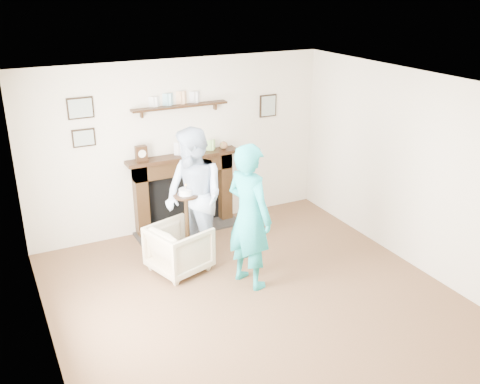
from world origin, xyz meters
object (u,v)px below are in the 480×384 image
at_px(man, 196,259).
at_px(woman, 249,282).
at_px(pedestal_table, 187,214).
at_px(armchair, 180,270).

relative_size(man, woman, 1.00).
xyz_separation_m(woman, pedestal_table, (-0.45, 0.90, 0.66)).
relative_size(woman, pedestal_table, 1.67).
bearing_deg(armchair, man, -77.81).
bearing_deg(pedestal_table, man, -35.18).
bearing_deg(man, woman, 8.77).
distance_m(armchair, woman, 0.94).
relative_size(armchair, man, 0.38).
distance_m(woman, pedestal_table, 1.20).
relative_size(man, pedestal_table, 1.68).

